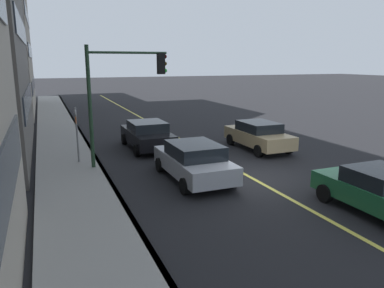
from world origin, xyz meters
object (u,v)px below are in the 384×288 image
at_px(car_silver, 194,161).
at_px(car_tan, 258,135).
at_px(street_sign_post, 77,131).
at_px(car_black, 147,135).
at_px(car_green, 381,191).
at_px(traffic_light_mast, 121,85).

bearing_deg(car_silver, car_tan, -55.64).
bearing_deg(street_sign_post, car_tan, -92.31).
height_order(car_black, street_sign_post, street_sign_post).
height_order(car_green, car_silver, car_silver).
bearing_deg(car_green, traffic_light_mast, 37.83).
bearing_deg(car_tan, traffic_light_mast, 95.77).
bearing_deg(car_tan, street_sign_post, 87.69).
bearing_deg(traffic_light_mast, street_sign_post, 58.97).
relative_size(car_black, car_silver, 1.01).
xyz_separation_m(car_green, street_sign_post, (9.09, 8.04, 0.84)).
bearing_deg(car_silver, traffic_light_mast, 37.93).
relative_size(car_green, car_tan, 0.94).
bearing_deg(car_tan, car_green, 172.73).
bearing_deg(car_green, car_tan, -7.27).
distance_m(car_silver, traffic_light_mast, 4.50).
distance_m(car_black, traffic_light_mast, 4.57).
distance_m(car_green, traffic_light_mast, 10.51).
bearing_deg(street_sign_post, traffic_light_mast, -121.03).
height_order(car_green, traffic_light_mast, traffic_light_mast).
xyz_separation_m(car_black, street_sign_post, (-1.96, 3.73, 0.78)).
xyz_separation_m(car_tan, street_sign_post, (0.37, 9.15, 0.79)).
relative_size(car_silver, street_sign_post, 1.71).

